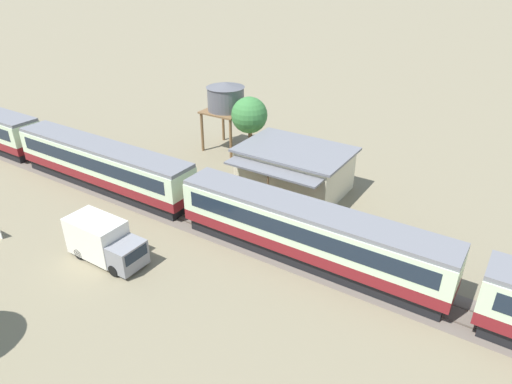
# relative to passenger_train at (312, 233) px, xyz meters

# --- Properties ---
(passenger_train) EXTENTS (97.76, 2.93, 3.99)m
(passenger_train) POSITION_rel_passenger_train_xyz_m (0.00, 0.00, 0.00)
(passenger_train) COLOR maroon
(passenger_train) RESTS_ON ground_plane
(railway_track) EXTENTS (151.26, 3.60, 0.04)m
(railway_track) POSITION_rel_passenger_train_xyz_m (-11.72, 0.00, -2.20)
(railway_track) COLOR #665B51
(railway_track) RESTS_ON ground_plane
(station_building) EXTENTS (9.21, 7.76, 3.77)m
(station_building) POSITION_rel_passenger_train_xyz_m (-5.94, 8.57, -0.30)
(station_building) COLOR beige
(station_building) RESTS_ON ground_plane
(water_tower) EXTENTS (4.08, 4.08, 7.00)m
(water_tower) POSITION_rel_passenger_train_xyz_m (-16.20, 12.85, 3.19)
(water_tower) COLOR brown
(water_tower) RESTS_ON ground_plane
(delivery_truck_grey) EXTENTS (5.60, 2.28, 2.80)m
(delivery_truck_grey) POSITION_rel_passenger_train_xyz_m (-11.64, -7.17, -0.82)
(delivery_truck_grey) COLOR gray
(delivery_truck_grey) RESTS_ON ground_plane
(yard_tree_0) EXTENTS (3.46, 3.46, 6.26)m
(yard_tree_0) POSITION_rel_passenger_train_xyz_m (-12.74, 11.89, 2.30)
(yard_tree_0) COLOR brown
(yard_tree_0) RESTS_ON ground_plane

